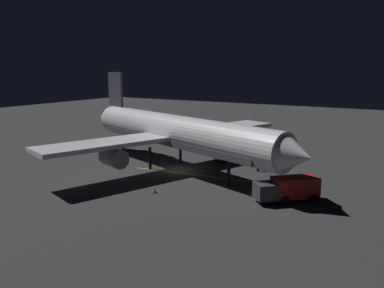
{
  "coord_description": "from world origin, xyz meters",
  "views": [
    {
      "loc": [
        40.43,
        26.29,
        12.59
      ],
      "look_at": [
        0.0,
        2.0,
        3.5
      ],
      "focal_mm": 37.47,
      "sensor_mm": 36.0,
      "label": 1
    }
  ],
  "objects_px": {
    "catering_truck": "(235,151)",
    "traffic_cone_near_right": "(239,160)",
    "airliner": "(175,133)",
    "baggage_truck": "(289,189)",
    "traffic_cone_near_left": "(154,191)",
    "ground_crew_worker": "(258,164)"
  },
  "relations": [
    {
      "from": "catering_truck",
      "to": "traffic_cone_near_right",
      "type": "relative_size",
      "value": 11.43
    },
    {
      "from": "airliner",
      "to": "baggage_truck",
      "type": "relative_size",
      "value": 6.57
    },
    {
      "from": "baggage_truck",
      "to": "traffic_cone_near_right",
      "type": "relative_size",
      "value": 10.55
    },
    {
      "from": "baggage_truck",
      "to": "catering_truck",
      "type": "height_order",
      "value": "catering_truck"
    },
    {
      "from": "traffic_cone_near_left",
      "to": "traffic_cone_near_right",
      "type": "height_order",
      "value": "same"
    },
    {
      "from": "baggage_truck",
      "to": "traffic_cone_near_right",
      "type": "height_order",
      "value": "baggage_truck"
    },
    {
      "from": "traffic_cone_near_right",
      "to": "baggage_truck",
      "type": "bearing_deg",
      "value": 40.98
    },
    {
      "from": "catering_truck",
      "to": "traffic_cone_near_left",
      "type": "xyz_separation_m",
      "value": [
        17.98,
        -0.58,
        -0.98
      ]
    },
    {
      "from": "airliner",
      "to": "traffic_cone_near_right",
      "type": "distance_m",
      "value": 10.27
    },
    {
      "from": "baggage_truck",
      "to": "ground_crew_worker",
      "type": "distance_m",
      "value": 11.26
    },
    {
      "from": "ground_crew_worker",
      "to": "catering_truck",
      "type": "bearing_deg",
      "value": -130.76
    },
    {
      "from": "airliner",
      "to": "traffic_cone_near_right",
      "type": "relative_size",
      "value": 69.36
    },
    {
      "from": "airliner",
      "to": "baggage_truck",
      "type": "bearing_deg",
      "value": 73.66
    },
    {
      "from": "catering_truck",
      "to": "ground_crew_worker",
      "type": "bearing_deg",
      "value": 49.24
    },
    {
      "from": "baggage_truck",
      "to": "airliner",
      "type": "bearing_deg",
      "value": -106.34
    },
    {
      "from": "baggage_truck",
      "to": "catering_truck",
      "type": "distance_m",
      "value": 17.98
    },
    {
      "from": "traffic_cone_near_left",
      "to": "traffic_cone_near_right",
      "type": "bearing_deg",
      "value": 174.19
    },
    {
      "from": "baggage_truck",
      "to": "ground_crew_worker",
      "type": "xyz_separation_m",
      "value": [
        -9.04,
        -6.71,
        -0.33
      ]
    },
    {
      "from": "airliner",
      "to": "traffic_cone_near_left",
      "type": "distance_m",
      "value": 10.74
    },
    {
      "from": "traffic_cone_near_left",
      "to": "airliner",
      "type": "bearing_deg",
      "value": -159.06
    },
    {
      "from": "airliner",
      "to": "catering_truck",
      "type": "height_order",
      "value": "airliner"
    },
    {
      "from": "traffic_cone_near_left",
      "to": "ground_crew_worker",
      "type": "bearing_deg",
      "value": 156.93
    }
  ]
}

